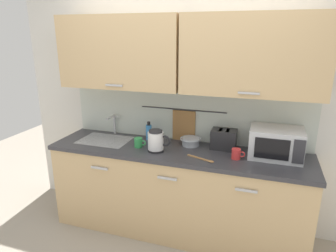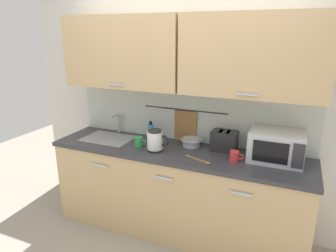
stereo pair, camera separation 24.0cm
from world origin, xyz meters
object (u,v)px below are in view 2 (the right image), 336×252
object	(u,v)px
microwave	(276,146)
mug_near_sink	(139,142)
toaster	(224,141)
dish_soap_bottle	(151,131)
wooden_spoon	(201,161)
mug_by_kettle	(235,156)
electric_kettle	(155,141)
mixing_bowl	(191,142)

from	to	relation	value
microwave	mug_near_sink	world-z (taller)	microwave
mug_near_sink	toaster	world-z (taller)	toaster
dish_soap_bottle	wooden_spoon	world-z (taller)	dish_soap_bottle
mug_by_kettle	wooden_spoon	world-z (taller)	mug_by_kettle
dish_soap_bottle	microwave	bearing A→B (deg)	-3.35
dish_soap_bottle	wooden_spoon	bearing A→B (deg)	-27.74
mug_by_kettle	wooden_spoon	xyz separation A→B (m)	(-0.27, -0.12, -0.04)
electric_kettle	mixing_bowl	xyz separation A→B (m)	(0.28, 0.25, -0.06)
electric_kettle	mug_by_kettle	size ratio (longest dim) A/B	1.89
mug_by_kettle	wooden_spoon	bearing A→B (deg)	-156.53
mug_by_kettle	wooden_spoon	distance (m)	0.30
electric_kettle	microwave	bearing A→B (deg)	10.77
microwave	wooden_spoon	bearing A→B (deg)	-155.29
microwave	mug_near_sink	distance (m)	1.29
mixing_bowl	mug_by_kettle	xyz separation A→B (m)	(0.47, -0.20, 0.00)
microwave	toaster	distance (m)	0.48
microwave	mug_by_kettle	world-z (taller)	microwave
electric_kettle	toaster	xyz separation A→B (m)	(0.60, 0.27, -0.01)
mixing_bowl	toaster	xyz separation A→B (m)	(0.33, 0.02, 0.05)
microwave	dish_soap_bottle	distance (m)	1.27
dish_soap_bottle	mixing_bowl	xyz separation A→B (m)	(0.46, -0.03, -0.04)
electric_kettle	toaster	bearing A→B (deg)	24.05
mixing_bowl	mug_by_kettle	world-z (taller)	mug_by_kettle
microwave	mug_near_sink	size ratio (longest dim) A/B	3.83
mug_by_kettle	dish_soap_bottle	bearing A→B (deg)	166.09
toaster	mug_by_kettle	world-z (taller)	toaster
electric_kettle	mixing_bowl	size ratio (longest dim) A/B	1.06
mixing_bowl	toaster	world-z (taller)	toaster
mixing_bowl	wooden_spoon	xyz separation A→B (m)	(0.20, -0.32, -0.04)
dish_soap_bottle	toaster	world-z (taller)	dish_soap_bottle
microwave	toaster	bearing A→B (deg)	172.43
mug_near_sink	mixing_bowl	distance (m)	0.52
mug_by_kettle	wooden_spoon	size ratio (longest dim) A/B	0.45
wooden_spoon	microwave	bearing A→B (deg)	24.71
microwave	electric_kettle	size ratio (longest dim) A/B	2.03
dish_soap_bottle	mug_by_kettle	xyz separation A→B (m)	(0.94, -0.23, -0.04)
mug_near_sink	toaster	size ratio (longest dim) A/B	0.47
microwave	dish_soap_bottle	xyz separation A→B (m)	(-1.26, 0.07, -0.05)
toaster	wooden_spoon	world-z (taller)	toaster
microwave	mug_by_kettle	size ratio (longest dim) A/B	3.83
mug_near_sink	mug_by_kettle	xyz separation A→B (m)	(0.95, 0.01, 0.00)
electric_kettle	mixing_bowl	world-z (taller)	electric_kettle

